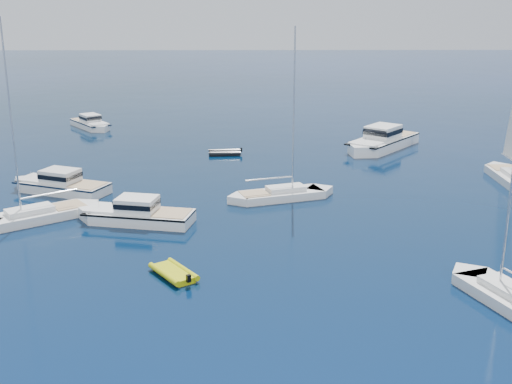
% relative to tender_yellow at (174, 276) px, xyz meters
% --- Properties ---
extents(motor_cruiser_centre, '(10.06, 4.87, 2.54)m').
position_rel_tender_yellow_xyz_m(motor_cruiser_centre, '(-4.00, 9.98, 0.00)').
color(motor_cruiser_centre, white).
rests_on(motor_cruiser_centre, ground).
extents(motor_cruiser_far_l, '(10.32, 6.52, 2.60)m').
position_rel_tender_yellow_xyz_m(motor_cruiser_far_l, '(-12.01, 18.12, 0.00)').
color(motor_cruiser_far_l, silver).
rests_on(motor_cruiser_far_l, ground).
extents(motor_cruiser_distant, '(11.02, 12.37, 3.34)m').
position_rel_tender_yellow_xyz_m(motor_cruiser_distant, '(19.51, 34.97, 0.00)').
color(motor_cruiser_distant, white).
rests_on(motor_cruiser_distant, ground).
extents(motor_cruiser_horizon, '(7.37, 8.68, 2.31)m').
position_rel_tender_yellow_xyz_m(motor_cruiser_horizon, '(-16.17, 47.67, 0.00)').
color(motor_cruiser_horizon, white).
rests_on(motor_cruiser_horizon, ground).
extents(sailboat_mid_r, '(5.93, 10.31, 14.74)m').
position_rel_tender_yellow_xyz_m(sailboat_mid_r, '(19.01, -4.10, 0.00)').
color(sailboat_mid_r, silver).
rests_on(sailboat_mid_r, ground).
extents(sailboat_mid_l, '(10.22, 8.51, 15.64)m').
position_rel_tender_yellow_xyz_m(sailboat_mid_l, '(-11.65, 10.49, 0.00)').
color(sailboat_mid_l, silver).
rests_on(sailboat_mid_l, ground).
extents(sailboat_centre, '(10.32, 5.68, 14.72)m').
position_rel_tender_yellow_xyz_m(sailboat_centre, '(7.32, 15.92, 0.00)').
color(sailboat_centre, white).
rests_on(sailboat_centre, ground).
extents(tender_yellow, '(3.75, 4.16, 0.95)m').
position_rel_tender_yellow_xyz_m(tender_yellow, '(0.00, 0.00, 0.00)').
color(tender_yellow, '#BBC20B').
rests_on(tender_yellow, ground).
extents(tender_grey_far, '(3.76, 2.23, 0.95)m').
position_rel_tender_yellow_xyz_m(tender_grey_far, '(1.92, 32.17, 0.00)').
color(tender_grey_far, black).
rests_on(tender_grey_far, ground).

